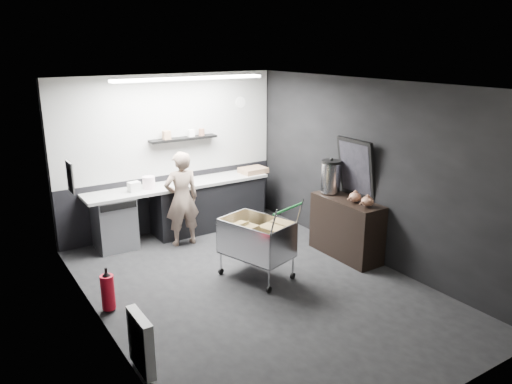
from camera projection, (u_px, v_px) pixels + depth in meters
floor at (257, 288)px, 6.73m from camera, size 5.50×5.50×0.00m
ceiling at (257, 85)px, 5.96m from camera, size 5.50×5.50×0.00m
wall_back at (170, 154)px, 8.56m from camera, size 5.50×0.00×5.50m
wall_front at (437, 273)px, 4.13m from camera, size 5.50×0.00×5.50m
wall_left at (99, 222)px, 5.31m from camera, size 0.00×5.50×5.50m
wall_right at (370, 172)px, 7.38m from camera, size 0.00×5.50×5.50m
kitchen_wall_panel at (169, 125)px, 8.40m from camera, size 3.95×0.02×1.70m
dado_panel at (173, 201)px, 8.79m from camera, size 3.95×0.02×1.00m
floating_shelf at (183, 139)px, 8.48m from camera, size 1.20×0.22×0.04m
wall_clock at (240, 102)px, 9.03m from camera, size 0.20×0.03×0.20m
poster at (70, 177)px, 6.31m from camera, size 0.02×0.30×0.40m
poster_red_band at (70, 172)px, 6.29m from camera, size 0.02×0.22×0.10m
radiator at (141, 343)px, 4.90m from camera, size 0.10×0.50×0.60m
ceiling_strip at (190, 79)px, 7.46m from camera, size 2.40×0.20×0.04m
prep_counter at (188, 207)px, 8.62m from camera, size 3.20×0.61×0.90m
person at (182, 199)px, 8.01m from camera, size 0.60×0.42×1.55m
shopping_cart at (256, 241)px, 6.92m from camera, size 0.91×1.21×1.14m
sideboard at (346, 220)px, 7.65m from camera, size 0.52×1.21×1.82m
fire_extinguisher at (108, 291)px, 6.10m from camera, size 0.17×0.17×0.55m
cardboard_box at (253, 170)px, 9.12m from camera, size 0.48×0.37×0.09m
pink_tub at (149, 183)px, 8.12m from camera, size 0.20×0.20×0.20m
white_container at (134, 187)px, 7.95m from camera, size 0.19×0.16×0.16m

